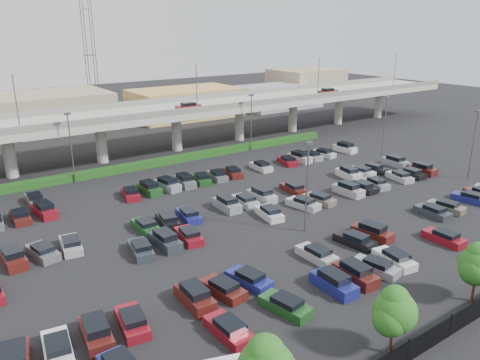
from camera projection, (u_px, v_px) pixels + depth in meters
The scene contains 9 objects.
ground at pixel (261, 209), 58.59m from camera, with size 280.00×280.00×0.00m, color black.
overpass at pixel (149, 116), 81.14m from camera, with size 150.00×13.00×15.80m.
hedge at pixel (170, 160), 77.85m from camera, with size 66.00×1.60×1.10m, color #103910.
fence at pixel (479, 309), 36.51m from camera, with size 70.00×0.10×2.00m.
tree_row at pixel (471, 269), 37.24m from camera, with size 65.07×3.66×5.94m.
parked_cars at pixel (269, 210), 56.74m from camera, with size 63.19×41.55×1.67m.
light_poles at pixel (225, 163), 55.93m from camera, with size 66.90×48.38×10.30m.
distant_buildings at pixel (146, 105), 112.20m from camera, with size 138.00×24.00×9.00m.
comm_tower at pixel (90, 52), 113.37m from camera, with size 2.40×2.40×30.00m.
Camera 1 is at (-33.39, -43.07, 21.98)m, focal length 35.00 mm.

